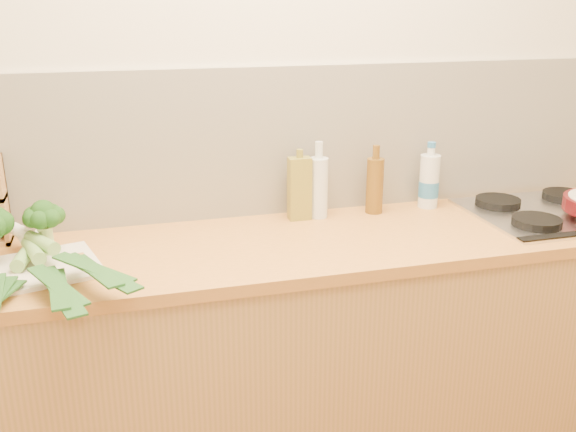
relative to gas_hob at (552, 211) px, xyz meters
name	(u,v)px	position (x,y,z in m)	size (l,w,h in m)	color
room_shell	(266,143)	(-1.02, 0.29, 0.26)	(3.50, 3.50, 3.50)	beige
counter	(287,358)	(-1.02, 0.00, -0.46)	(3.20, 0.62, 0.90)	#AB7B47
gas_hob	(552,211)	(0.00, 0.00, 0.00)	(0.58, 0.50, 0.04)	silver
chopping_board	(27,271)	(-1.83, -0.05, -0.01)	(0.40, 0.29, 0.01)	beige
broccoli_right	(44,217)	(-1.78, 0.06, 0.12)	(0.12, 0.13, 0.17)	#9FC673
leek_front	(18,265)	(-1.85, -0.08, 0.02)	(0.17, 0.70, 0.04)	white
leek_mid	(39,258)	(-1.79, -0.08, 0.04)	(0.25, 0.68, 0.04)	white
leek_back	(54,249)	(-1.74, -0.07, 0.06)	(0.39, 0.61, 0.04)	white
oil_tin	(300,188)	(-0.92, 0.21, 0.10)	(0.08, 0.05, 0.26)	olive
glass_bottle	(318,186)	(-0.85, 0.21, 0.10)	(0.07, 0.07, 0.28)	silver
amber_bottle	(375,185)	(-0.63, 0.20, 0.09)	(0.06, 0.06, 0.26)	brown
water_bottle	(429,182)	(-0.40, 0.21, 0.08)	(0.08, 0.08, 0.23)	silver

